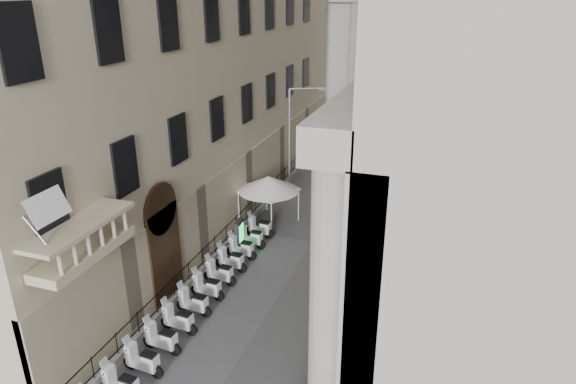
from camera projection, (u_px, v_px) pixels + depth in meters
name	position (u px, v px, depth m)	size (l,w,h in m)	color
iron_fence	(234.00, 240.00, 29.18)	(0.30, 28.00, 1.40)	black
blue_awning	(401.00, 206.00, 33.70)	(1.60, 3.00, 3.00)	navy
scooter_2	(145.00, 373.00, 19.20)	(0.56, 1.40, 1.50)	white
scooter_3	(163.00, 351.00, 20.35)	(0.56, 1.40, 1.50)	white
scooter_4	(180.00, 332.00, 21.51)	(0.56, 1.40, 1.50)	white
scooter_5	(195.00, 314.00, 22.66)	(0.56, 1.40, 1.50)	white
scooter_6	(208.00, 298.00, 23.81)	(0.56, 1.40, 1.50)	white
scooter_7	(221.00, 283.00, 24.96)	(0.56, 1.40, 1.50)	white
scooter_8	(232.00, 270.00, 26.12)	(0.56, 1.40, 1.50)	white
scooter_9	(242.00, 258.00, 27.27)	(0.56, 1.40, 1.50)	white
scooter_10	(251.00, 247.00, 28.42)	(0.56, 1.40, 1.50)	white
scooter_11	(260.00, 237.00, 29.57)	(0.56, 1.40, 1.50)	white
barrier_2	(327.00, 349.00, 20.46)	(0.60, 2.40, 1.10)	#9C9EA3
barrier_3	(341.00, 314.00, 22.65)	(0.60, 2.40, 1.10)	#9C9EA3
barrier_4	(353.00, 285.00, 24.85)	(0.60, 2.40, 1.10)	#9C9EA3
barrier_5	(363.00, 260.00, 27.04)	(0.60, 2.40, 1.10)	#9C9EA3
barrier_6	(371.00, 240.00, 29.24)	(0.60, 2.40, 1.10)	#9C9EA3
barrier_7	(378.00, 222.00, 31.43)	(0.60, 2.40, 1.10)	#9C9EA3
barrier_8	(384.00, 206.00, 33.63)	(0.60, 2.40, 1.10)	#9C9EA3
barrier_9	(390.00, 193.00, 35.82)	(0.60, 2.40, 1.10)	#9C9EA3
security_tent	(266.00, 180.00, 31.05)	(3.66, 3.66, 2.97)	white
street_lamp	(293.00, 134.00, 33.67)	(2.26, 1.13, 7.41)	#93969B
info_kiosk	(239.00, 236.00, 27.75)	(0.33, 0.85, 1.76)	black
pedestrian_a	(356.00, 193.00, 33.29)	(0.69, 0.46, 1.90)	black
pedestrian_b	(351.00, 173.00, 36.77)	(0.94, 0.73, 1.93)	black
pedestrian_c	(348.00, 181.00, 35.50)	(0.84, 0.55, 1.72)	black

